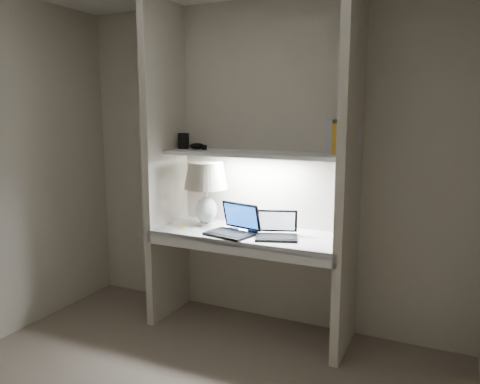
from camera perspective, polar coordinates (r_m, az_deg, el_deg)
The scene contains 17 objects.
back_wall at distance 3.67m, azimuth 2.91°, elevation 3.32°, with size 3.20×0.01×2.50m, color beige.
alcove_panel_left at distance 3.78m, azimuth -9.03°, elevation 3.39°, with size 0.06×0.55×2.50m, color beige.
alcove_panel_right at distance 3.20m, azimuth 13.20°, elevation 2.13°, with size 0.06×0.55×2.50m, color beige.
desk at distance 3.52m, azimuth 1.13°, elevation -5.25°, with size 1.40×0.55×0.04m, color white.
desk_apron at distance 3.30m, azimuth -0.73°, elevation -6.81°, with size 1.46×0.03×0.10m, color silver.
shelf at distance 3.50m, azimuth 1.80°, elevation 4.66°, with size 1.40×0.36×0.03m, color silver.
strip_light at distance 3.50m, azimuth 1.80°, elevation 4.30°, with size 0.60×0.04×0.01m, color white.
table_lamp at distance 3.67m, azimuth -4.18°, elevation 1.07°, with size 0.34×0.34×0.50m.
laptop_main at distance 3.46m, azimuth -0.73°, elevation -4.30°, with size 0.39×0.35×0.22m.
laptop_netbook at distance 3.37m, azimuth 4.49°, elevation -4.81°, with size 0.36×0.34×0.19m.
speaker at distance 3.56m, azimuth 3.31°, elevation -3.51°, with size 0.11×0.07×0.15m, color silver.
mouse at distance 3.48m, azimuth 1.58°, elevation -4.81°, with size 0.09×0.05×0.03m, color black.
cable_coil at distance 3.57m, azimuth -1.05°, elevation -4.58°, with size 0.11×0.11×0.01m, color black.
sticky_note at distance 3.68m, azimuth -7.02°, elevation -4.30°, with size 0.08×0.08×0.00m, color yellow.
book_row at distance 3.37m, azimuth 12.60°, elevation 6.45°, with size 0.23×0.16×0.24m.
shelf_box at distance 3.82m, azimuth -6.90°, elevation 6.19°, with size 0.07×0.05×0.13m, color black.
shelf_gadget at distance 3.73m, azimuth -5.25°, elevation 5.59°, with size 0.12×0.09×0.05m, color black.
Camera 1 is at (1.38, -1.88, 1.66)m, focal length 35.00 mm.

